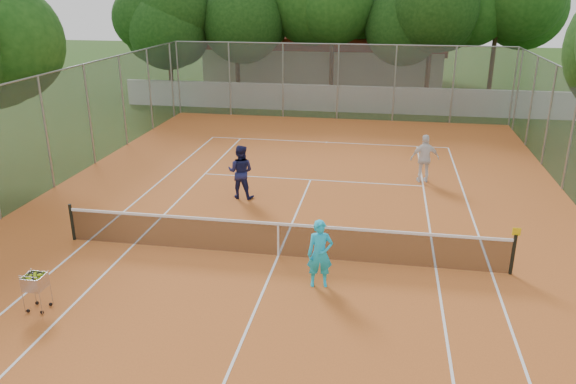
% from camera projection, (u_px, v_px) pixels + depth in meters
% --- Properties ---
extents(ground, '(120.00, 120.00, 0.00)m').
position_uv_depth(ground, '(278.00, 256.00, 15.06)').
color(ground, '#1C370F').
rests_on(ground, ground).
extents(court_pad, '(18.00, 34.00, 0.02)m').
position_uv_depth(court_pad, '(278.00, 256.00, 15.06)').
color(court_pad, '#C06125').
rests_on(court_pad, ground).
extents(court_lines, '(10.98, 23.78, 0.01)m').
position_uv_depth(court_lines, '(278.00, 255.00, 15.05)').
color(court_lines, white).
rests_on(court_lines, court_pad).
extents(tennis_net, '(11.88, 0.10, 0.98)m').
position_uv_depth(tennis_net, '(278.00, 239.00, 14.88)').
color(tennis_net, black).
rests_on(tennis_net, court_pad).
extents(perimeter_fence, '(18.00, 34.00, 4.00)m').
position_uv_depth(perimeter_fence, '(278.00, 186.00, 14.37)').
color(perimeter_fence, slate).
rests_on(perimeter_fence, ground).
extents(boundary_wall, '(26.00, 0.30, 1.50)m').
position_uv_depth(boundary_wall, '(340.00, 99.00, 32.38)').
color(boundary_wall, silver).
rests_on(boundary_wall, ground).
extents(clubhouse, '(16.40, 9.00, 4.40)m').
position_uv_depth(clubhouse, '(326.00, 53.00, 41.46)').
color(clubhouse, beige).
rests_on(clubhouse, ground).
extents(tropical_trees, '(29.00, 19.00, 10.00)m').
position_uv_depth(tropical_trees, '(347.00, 19.00, 33.70)').
color(tropical_trees, black).
rests_on(tropical_trees, ground).
extents(player_near, '(0.68, 0.51, 1.68)m').
position_uv_depth(player_near, '(320.00, 254.00, 13.27)').
color(player_near, '#1CC0F0').
rests_on(player_near, court_pad).
extents(player_far_left, '(0.94, 0.76, 1.85)m').
position_uv_depth(player_far_left, '(241.00, 172.00, 18.92)').
color(player_far_left, '#191D4C').
rests_on(player_far_left, court_pad).
extents(player_far_right, '(1.10, 0.61, 1.78)m').
position_uv_depth(player_far_right, '(425.00, 159.00, 20.49)').
color(player_far_right, white).
rests_on(player_far_right, court_pad).
extents(ball_hopper, '(0.55, 0.55, 0.94)m').
position_uv_depth(ball_hopper, '(37.00, 291.00, 12.37)').
color(ball_hopper, '#B4B3BA').
rests_on(ball_hopper, court_pad).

